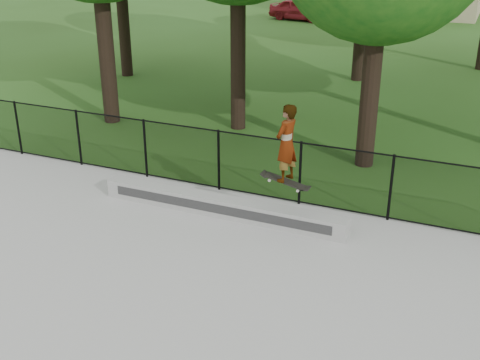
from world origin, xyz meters
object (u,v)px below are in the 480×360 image
(car_a, at_px, (299,10))
(skater_airborne, at_px, (286,145))
(car_c, at_px, (399,14))
(car_b, at_px, (321,10))
(grind_ledge, at_px, (221,206))

(car_a, bearing_deg, skater_airborne, -153.21)
(car_a, bearing_deg, car_c, -70.41)
(car_a, distance_m, skater_airborne, 28.97)
(car_c, height_order, skater_airborne, skater_airborne)
(car_a, bearing_deg, car_b, -46.86)
(car_b, height_order, car_c, car_b)
(car_a, height_order, car_b, car_a)
(grind_ledge, distance_m, skater_airborne, 2.28)
(grind_ledge, bearing_deg, car_b, 101.95)
(grind_ledge, relative_size, car_b, 1.73)
(car_a, xyz_separation_m, car_b, (1.23, 0.82, -0.08))
(grind_ledge, xyz_separation_m, car_a, (-7.20, 27.41, 0.40))
(grind_ledge, distance_m, car_b, 28.86)
(car_b, xyz_separation_m, car_c, (4.89, 0.29, -0.01))
(grind_ledge, height_order, skater_airborne, skater_airborne)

